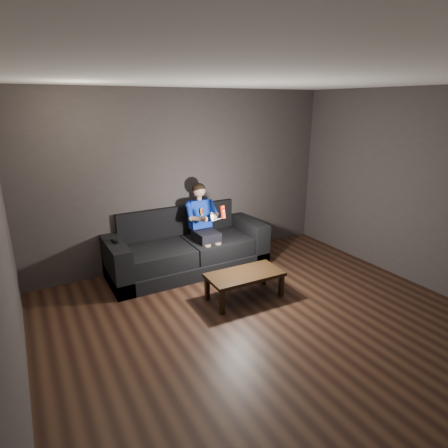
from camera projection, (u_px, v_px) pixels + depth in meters
floor at (280, 335)px, 4.20m from camera, size 5.00×5.00×0.00m
back_wall at (186, 179)px, 5.85m from camera, size 5.00×0.04×2.70m
left_wall at (2, 273)px, 2.62m from camera, size 0.04×5.00×2.70m
right_wall at (436, 193)px, 4.94m from camera, size 0.04×5.00×2.70m
ceiling at (293, 78)px, 3.36m from camera, size 5.00×5.00×0.02m
sofa at (186, 250)px, 5.81m from camera, size 2.42×1.05×0.94m
child at (203, 219)px, 5.74m from camera, size 0.49×0.60×1.21m
wii_remote_red at (223, 212)px, 5.33m from camera, size 0.06×0.08×0.19m
nunchuk_white at (212, 216)px, 5.26m from camera, size 0.06×0.08×0.14m
wii_remote_black at (114, 241)px, 5.12m from camera, size 0.07×0.16×0.03m
coffee_table at (245, 276)px, 4.90m from camera, size 1.01×0.52×0.36m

